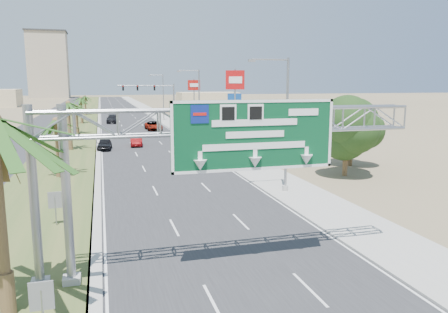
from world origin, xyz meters
The scene contains 28 objects.
road centered at (0.00, 110.00, 0.01)m, with size 12.00×300.00×0.02m, color #28282B.
sidewalk_right centered at (8.50, 110.00, 0.05)m, with size 4.00×300.00×0.10m, color #9E9B93.
median_grass centered at (-10.00, 110.00, 0.06)m, with size 7.00×300.00×0.12m, color #3A5023.
opposing_road centered at (-17.00, 110.00, 0.01)m, with size 8.00×300.00×0.02m, color #28282B.
sign_gantry centered at (-1.06, 9.93, 6.06)m, with size 16.75×1.24×7.50m.
palm_row_b centered at (-9.50, 32.00, 4.90)m, with size 3.99×3.99×5.95m.
palm_row_c centered at (-9.50, 48.00, 5.66)m, with size 3.99×3.99×6.75m.
palm_row_d centered at (-9.50, 66.00, 4.42)m, with size 3.99×3.99×5.45m.
palm_row_e centered at (-9.50, 85.00, 5.09)m, with size 3.99×3.99×6.15m.
palm_row_f centered at (-9.50, 110.00, 4.71)m, with size 3.99×3.99×5.75m.
streetlight_near centered at (7.30, 22.00, 4.69)m, with size 3.27×0.44×10.00m.
streetlight_mid centered at (7.30, 52.00, 4.69)m, with size 3.27×0.44×10.00m.
streetlight_far centered at (7.30, 88.00, 4.69)m, with size 3.27×0.44×10.00m.
signal_mast centered at (5.17, 71.97, 4.85)m, with size 10.28×0.71×8.00m.
store_building centered at (22.00, 66.00, 2.00)m, with size 18.00×10.00×4.00m, color #CAB389.
oak_near centered at (15.00, 26.00, 4.53)m, with size 4.50×4.50×6.80m.
oak_far centered at (18.00, 30.00, 3.82)m, with size 3.50×3.50×5.60m.
median_signback_a centered at (-7.80, 6.00, 1.45)m, with size 0.75×0.08×2.08m.
median_signback_b centered at (-8.50, 18.00, 1.45)m, with size 0.75×0.08×2.08m.
tower_distant centered at (-32.00, 250.00, 17.50)m, with size 20.00×16.00×35.00m, color tan.
building_distant_right centered at (30.00, 140.00, 2.50)m, with size 20.00×12.00×5.00m, color #CAB389.
car_left_lane centered at (-5.50, 47.61, 0.70)m, with size 1.66×4.13×1.41m, color black.
car_mid_lane centered at (-1.44, 50.05, 0.71)m, with size 1.49×4.28×1.41m, color maroon.
car_right_lane centered at (3.00, 68.82, 0.76)m, with size 2.52×5.46×1.52m, color gray.
car_far centered at (-3.56, 84.78, 0.82)m, with size 2.30×5.65×1.64m, color black.
pole_sign_red_near centered at (10.94, 46.17, 7.91)m, with size 2.32×1.23×9.96m.
pole_sign_blue centered at (13.00, 53.11, 4.96)m, with size 2.02×0.54×6.89m.
pole_sign_red_far centered at (10.56, 69.97, 7.04)m, with size 2.21×0.39×8.89m.
Camera 1 is at (-5.74, -7.83, 8.20)m, focal length 35.00 mm.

